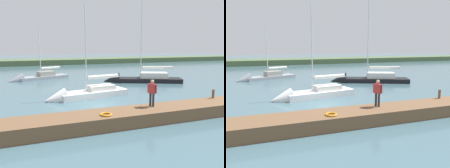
{
  "view_description": "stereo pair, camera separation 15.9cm",
  "coord_description": "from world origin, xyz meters",
  "views": [
    {
      "loc": [
        4.92,
        16.39,
        4.58
      ],
      "look_at": [
        -1.2,
        0.1,
        1.64
      ],
      "focal_mm": 36.73,
      "sensor_mm": 36.0,
      "label": 1
    },
    {
      "loc": [
        4.77,
        16.45,
        4.58
      ],
      "look_at": [
        -1.2,
        0.1,
        1.64
      ],
      "focal_mm": 36.73,
      "sensor_mm": 36.0,
      "label": 2
    }
  ],
  "objects": [
    {
      "name": "far_shoreline",
      "position": [
        0.0,
        -42.07,
        0.0
      ],
      "size": [
        180.0,
        8.0,
        2.4
      ],
      "primitive_type": "cube",
      "color": "#4C603D",
      "rests_on": "ground_plane"
    },
    {
      "name": "sailboat_far_left",
      "position": [
        4.0,
        -15.9,
        0.13
      ],
      "size": [
        8.23,
        4.56,
        8.06
      ],
      "rotation": [
        0.0,
        0.0,
        0.34
      ],
      "color": "gray",
      "rests_on": "ground_plane"
    },
    {
      "name": "sailboat_behind_pier",
      "position": [
        0.46,
        -2.96,
        0.2
      ],
      "size": [
        7.72,
        3.05,
        8.8
      ],
      "rotation": [
        0.0,
        0.0,
        0.16
      ],
      "color": "white",
      "rests_on": "ground_plane"
    },
    {
      "name": "person_on_dock",
      "position": [
        -2.35,
        4.17,
        1.76
      ],
      "size": [
        0.43,
        0.56,
        1.7
      ],
      "rotation": [
        0.0,
        0.0,
        3.7
      ],
      "color": "#28282D",
      "rests_on": "dock_pier"
    },
    {
      "name": "dock_pier",
      "position": [
        0.0,
        4.49,
        0.39
      ],
      "size": [
        22.03,
        2.17,
        0.78
      ],
      "primitive_type": "cube",
      "color": "brown",
      "rests_on": "ground_plane"
    },
    {
      "name": "mooring_post_near",
      "position": [
        -7.71,
        3.73,
        1.11
      ],
      "size": [
        0.18,
        0.18,
        0.64
      ],
      "primitive_type": "cylinder",
      "color": "brown",
      "rests_on": "dock_pier"
    },
    {
      "name": "ground_plane",
      "position": [
        0.0,
        0.0,
        0.0
      ],
      "size": [
        200.0,
        200.0,
        0.0
      ],
      "primitive_type": "plane",
      "color": "#42606B"
    },
    {
      "name": "sailboat_near_dock",
      "position": [
        -8.16,
        -9.38,
        0.2
      ],
      "size": [
        9.84,
        6.0,
        11.98
      ],
      "rotation": [
        0.0,
        0.0,
        -0.42
      ],
      "color": "black",
      "rests_on": "ground_plane"
    },
    {
      "name": "life_ring_buoy",
      "position": [
        0.96,
        4.92,
        0.83
      ],
      "size": [
        0.66,
        0.66,
        0.1
      ],
      "primitive_type": "torus",
      "color": "orange",
      "rests_on": "dock_pier"
    }
  ]
}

